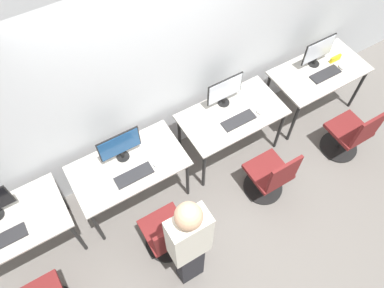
{
  "coord_description": "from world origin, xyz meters",
  "views": [
    {
      "loc": [
        -1.1,
        -1.69,
        4.18
      ],
      "look_at": [
        0.0,
        0.13,
        0.9
      ],
      "focal_mm": 35.0,
      "sensor_mm": 36.0,
      "label": 1
    }
  ],
  "objects_px": {
    "mouse_far_left": "(32,224)",
    "person_left": "(189,244)",
    "office_chair_right": "(270,177)",
    "mouse_left": "(156,164)",
    "monitor_left": "(120,146)",
    "monitor_far_right": "(318,51)",
    "office_chair_far_right": "(350,135)",
    "keyboard_right": "(239,120)",
    "monitor_right": "(225,90)",
    "keyboard_far_left": "(5,239)",
    "keyboard_left": "(134,175)",
    "keyboard_far_right": "(325,74)",
    "mouse_right": "(259,111)",
    "mouse_far_right": "(342,67)",
    "office_chair_left": "(167,235)"
  },
  "relations": [
    {
      "from": "mouse_far_left",
      "to": "keyboard_far_left",
      "type": "bearing_deg",
      "value": -177.48
    },
    {
      "from": "mouse_far_left",
      "to": "office_chair_right",
      "type": "height_order",
      "value": "office_chair_right"
    },
    {
      "from": "mouse_far_left",
      "to": "mouse_left",
      "type": "bearing_deg",
      "value": -0.88
    },
    {
      "from": "keyboard_left",
      "to": "mouse_far_right",
      "type": "bearing_deg",
      "value": 0.89
    },
    {
      "from": "office_chair_far_right",
      "to": "keyboard_right",
      "type": "bearing_deg",
      "value": 152.04
    },
    {
      "from": "person_left",
      "to": "office_chair_right",
      "type": "height_order",
      "value": "person_left"
    },
    {
      "from": "keyboard_left",
      "to": "mouse_left",
      "type": "height_order",
      "value": "mouse_left"
    },
    {
      "from": "keyboard_far_left",
      "to": "office_chair_far_right",
      "type": "xyz_separation_m",
      "value": [
        3.93,
        -0.66,
        -0.41
      ]
    },
    {
      "from": "monitor_far_right",
      "to": "monitor_left",
      "type": "bearing_deg",
      "value": -179.84
    },
    {
      "from": "keyboard_left",
      "to": "keyboard_far_right",
      "type": "xyz_separation_m",
      "value": [
        2.67,
        0.06,
        0.0
      ]
    },
    {
      "from": "keyboard_far_left",
      "to": "keyboard_far_right",
      "type": "height_order",
      "value": "same"
    },
    {
      "from": "mouse_left",
      "to": "keyboard_far_right",
      "type": "distance_m",
      "value": 2.41
    },
    {
      "from": "mouse_far_right",
      "to": "mouse_far_left",
      "type": "bearing_deg",
      "value": -179.72
    },
    {
      "from": "monitor_left",
      "to": "keyboard_right",
      "type": "xyz_separation_m",
      "value": [
        1.33,
        -0.24,
        -0.21
      ]
    },
    {
      "from": "mouse_far_left",
      "to": "monitor_left",
      "type": "height_order",
      "value": "monitor_left"
    },
    {
      "from": "office_chair_left",
      "to": "office_chair_far_right",
      "type": "height_order",
      "value": "same"
    },
    {
      "from": "office_chair_right",
      "to": "keyboard_far_right",
      "type": "xyz_separation_m",
      "value": [
        1.28,
        0.66,
        0.41
      ]
    },
    {
      "from": "person_left",
      "to": "mouse_right",
      "type": "xyz_separation_m",
      "value": [
        1.51,
        0.97,
        -0.16
      ]
    },
    {
      "from": "monitor_right",
      "to": "office_chair_far_right",
      "type": "distance_m",
      "value": 1.72
    },
    {
      "from": "monitor_right",
      "to": "keyboard_far_right",
      "type": "xyz_separation_m",
      "value": [
        1.33,
        -0.28,
        -0.21
      ]
    },
    {
      "from": "keyboard_far_left",
      "to": "office_chair_left",
      "type": "xyz_separation_m",
      "value": [
        1.37,
        -0.61,
        -0.41
      ]
    },
    {
      "from": "keyboard_far_left",
      "to": "office_chair_left",
      "type": "bearing_deg",
      "value": -24.02
    },
    {
      "from": "mouse_right",
      "to": "mouse_far_right",
      "type": "bearing_deg",
      "value": 1.7
    },
    {
      "from": "person_left",
      "to": "mouse_far_left",
      "type": "bearing_deg",
      "value": 139.5
    },
    {
      "from": "monitor_left",
      "to": "monitor_far_right",
      "type": "relative_size",
      "value": 1.0
    },
    {
      "from": "keyboard_far_left",
      "to": "mouse_far_right",
      "type": "height_order",
      "value": "mouse_far_right"
    },
    {
      "from": "mouse_far_left",
      "to": "person_left",
      "type": "relative_size",
      "value": 0.05
    },
    {
      "from": "office_chair_left",
      "to": "person_left",
      "type": "height_order",
      "value": "person_left"
    },
    {
      "from": "mouse_right",
      "to": "monitor_far_right",
      "type": "xyz_separation_m",
      "value": [
        1.06,
        0.27,
        0.2
      ]
    },
    {
      "from": "keyboard_right",
      "to": "mouse_right",
      "type": "relative_size",
      "value": 4.51
    },
    {
      "from": "monitor_left",
      "to": "office_chair_left",
      "type": "relative_size",
      "value": 0.52
    },
    {
      "from": "monitor_right",
      "to": "mouse_far_right",
      "type": "relative_size",
      "value": 5.07
    },
    {
      "from": "mouse_far_right",
      "to": "keyboard_right",
      "type": "bearing_deg",
      "value": -179.28
    },
    {
      "from": "person_left",
      "to": "monitor_right",
      "type": "relative_size",
      "value": 3.7
    },
    {
      "from": "keyboard_right",
      "to": "monitor_right",
      "type": "bearing_deg",
      "value": 90.0
    },
    {
      "from": "monitor_left",
      "to": "monitor_right",
      "type": "height_order",
      "value": "same"
    },
    {
      "from": "mouse_left",
      "to": "office_chair_left",
      "type": "distance_m",
      "value": 0.76
    },
    {
      "from": "keyboard_right",
      "to": "mouse_left",
      "type": "bearing_deg",
      "value": -178.94
    },
    {
      "from": "mouse_far_left",
      "to": "monitor_left",
      "type": "xyz_separation_m",
      "value": [
        1.07,
        0.24,
        0.2
      ]
    },
    {
      "from": "mouse_far_left",
      "to": "keyboard_left",
      "type": "height_order",
      "value": "mouse_far_left"
    },
    {
      "from": "office_chair_left",
      "to": "keyboard_far_right",
      "type": "height_order",
      "value": "office_chair_left"
    },
    {
      "from": "monitor_left",
      "to": "monitor_far_right",
      "type": "bearing_deg",
      "value": 0.16
    },
    {
      "from": "monitor_right",
      "to": "monitor_far_right",
      "type": "relative_size",
      "value": 1.0
    },
    {
      "from": "person_left",
      "to": "monitor_right",
      "type": "distance_m",
      "value": 1.8
    },
    {
      "from": "monitor_left",
      "to": "mouse_far_right",
      "type": "bearing_deg",
      "value": -4.37
    },
    {
      "from": "keyboard_far_left",
      "to": "monitor_right",
      "type": "xyz_separation_m",
      "value": [
        2.67,
        0.32,
        0.21
      ]
    },
    {
      "from": "office_chair_far_right",
      "to": "keyboard_left",
      "type": "bearing_deg",
      "value": 166.02
    },
    {
      "from": "person_left",
      "to": "office_chair_left",
      "type": "bearing_deg",
      "value": 98.31
    },
    {
      "from": "mouse_right",
      "to": "keyboard_far_left",
      "type": "bearing_deg",
      "value": 179.85
    },
    {
      "from": "monitor_left",
      "to": "keyboard_far_right",
      "type": "bearing_deg",
      "value": -4.51
    }
  ]
}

